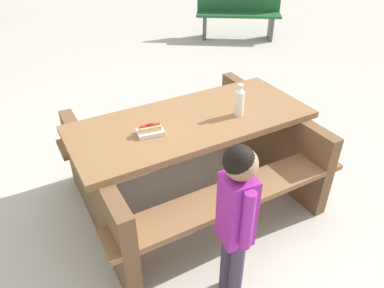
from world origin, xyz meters
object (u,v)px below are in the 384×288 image
(picnic_table, at_px, (192,152))
(child_in_coat, at_px, (236,210))
(soda_bottle, at_px, (240,101))
(hotdog_tray, at_px, (150,130))
(park_bench_near, at_px, (238,12))

(picnic_table, bearing_deg, child_in_coat, 65.65)
(picnic_table, distance_m, child_in_coat, 1.00)
(picnic_table, height_order, child_in_coat, child_in_coat)
(soda_bottle, xyz_separation_m, hotdog_tray, (0.67, -0.18, -0.08))
(picnic_table, xyz_separation_m, hotdog_tray, (0.36, -0.01, 0.34))
(hotdog_tray, height_order, park_bench_near, park_bench_near)
(picnic_table, relative_size, hotdog_tray, 9.75)
(soda_bottle, bearing_deg, hotdog_tray, -15.11)
(hotdog_tray, distance_m, park_bench_near, 4.78)
(soda_bottle, bearing_deg, child_in_coat, 44.94)
(picnic_table, distance_m, park_bench_near, 4.50)
(picnic_table, distance_m, hotdog_tray, 0.49)
(soda_bottle, distance_m, hotdog_tray, 0.70)
(child_in_coat, xyz_separation_m, park_bench_near, (-3.80, -3.82, -0.27))
(soda_bottle, bearing_deg, picnic_table, -28.84)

